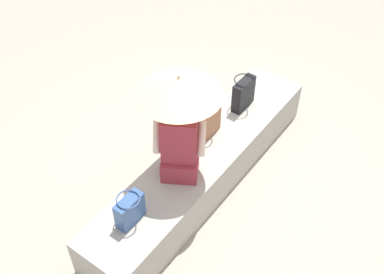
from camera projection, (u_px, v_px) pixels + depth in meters
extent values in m
plane|color=#9E9384|center=(203.00, 182.00, 5.04)|extent=(14.00, 14.00, 0.00)
cube|color=#A8A093|center=(203.00, 168.00, 4.89)|extent=(3.11, 0.62, 0.45)
cube|color=#992D38|center=(180.00, 166.00, 4.45)|extent=(0.41, 0.44, 0.22)
cube|color=#992D38|center=(179.00, 139.00, 4.21)|extent=(0.34, 0.38, 0.48)
sphere|color=beige|center=(179.00, 110.00, 3.97)|extent=(0.20, 0.20, 0.20)
cylinder|color=beige|center=(202.00, 139.00, 4.18)|extent=(0.21, 0.16, 0.32)
cylinder|color=beige|center=(157.00, 136.00, 4.21)|extent=(0.21, 0.16, 0.32)
cylinder|color=#B7B7BC|center=(180.00, 125.00, 4.25)|extent=(0.02, 0.02, 1.05)
cone|color=#DBBC7F|center=(179.00, 86.00, 3.94)|extent=(0.77, 0.77, 0.17)
sphere|color=#B7B7BC|center=(179.00, 76.00, 3.87)|extent=(0.03, 0.03, 0.03)
cube|color=black|center=(243.00, 94.00, 5.12)|extent=(0.31, 0.11, 0.34)
torus|color=black|center=(245.00, 80.00, 5.00)|extent=(0.23, 0.23, 0.01)
cube|color=brown|center=(208.00, 121.00, 4.81)|extent=(0.30, 0.12, 0.35)
torus|color=brown|center=(208.00, 106.00, 4.67)|extent=(0.22, 0.22, 0.01)
cube|color=#335184|center=(130.00, 210.00, 4.05)|extent=(0.28, 0.12, 0.27)
torus|color=#335184|center=(128.00, 199.00, 3.94)|extent=(0.21, 0.21, 0.01)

